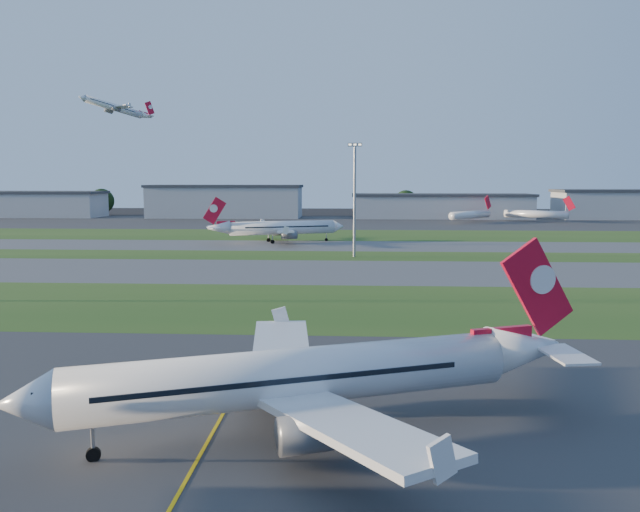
# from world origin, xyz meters

# --- Properties ---
(ground) EXTENTS (700.00, 700.00, 0.00)m
(ground) POSITION_xyz_m (0.00, 0.00, 0.00)
(ground) COLOR black
(ground) RESTS_ON ground
(apron_near) EXTENTS (300.00, 70.00, 0.01)m
(apron_near) POSITION_xyz_m (0.00, 0.00, 0.01)
(apron_near) COLOR #333335
(apron_near) RESTS_ON ground
(grass_strip_a) EXTENTS (300.00, 34.00, 0.01)m
(grass_strip_a) POSITION_xyz_m (0.00, 52.00, 0.01)
(grass_strip_a) COLOR #274F1A
(grass_strip_a) RESTS_ON ground
(taxiway_a) EXTENTS (300.00, 32.00, 0.01)m
(taxiway_a) POSITION_xyz_m (0.00, 85.00, 0.01)
(taxiway_a) COLOR #515154
(taxiway_a) RESTS_ON ground
(grass_strip_b) EXTENTS (300.00, 18.00, 0.01)m
(grass_strip_b) POSITION_xyz_m (0.00, 110.00, 0.01)
(grass_strip_b) COLOR #274F1A
(grass_strip_b) RESTS_ON ground
(taxiway_b) EXTENTS (300.00, 26.00, 0.01)m
(taxiway_b) POSITION_xyz_m (0.00, 132.00, 0.01)
(taxiway_b) COLOR #515154
(taxiway_b) RESTS_ON ground
(grass_strip_c) EXTENTS (300.00, 40.00, 0.01)m
(grass_strip_c) POSITION_xyz_m (0.00, 165.00, 0.01)
(grass_strip_c) COLOR #274F1A
(grass_strip_c) RESTS_ON ground
(apron_far) EXTENTS (400.00, 80.00, 0.01)m
(apron_far) POSITION_xyz_m (0.00, 225.00, 0.01)
(apron_far) COLOR #333335
(apron_far) RESTS_ON ground
(yellow_line) EXTENTS (0.25, 60.00, 0.02)m
(yellow_line) POSITION_xyz_m (5.00, 0.00, 0.00)
(yellow_line) COLOR gold
(yellow_line) RESTS_ON ground
(airliner_parked) EXTENTS (36.07, 30.54, 11.79)m
(airliner_parked) POSITION_xyz_m (11.17, 7.52, 4.14)
(airliner_parked) COLOR white
(airliner_parked) RESTS_ON ground
(airliner_taxiing) EXTENTS (35.53, 30.05, 11.58)m
(airliner_taxiing) POSITION_xyz_m (-5.48, 140.21, 4.06)
(airliner_taxiing) COLOR white
(airliner_taxiing) RESTS_ON ground
(airliner_departing) EXTENTS (22.30, 19.73, 8.76)m
(airliner_departing) POSITION_xyz_m (-79.79, 212.82, 45.97)
(airliner_departing) COLOR white
(mini_jet_near) EXTENTS (21.02, 21.87, 9.48)m
(mini_jet_near) POSITION_xyz_m (63.04, 225.92, 3.28)
(mini_jet_near) COLOR white
(mini_jet_near) RESTS_ON ground
(mini_jet_far) EXTENTS (25.82, 15.45, 9.48)m
(mini_jet_far) POSITION_xyz_m (91.37, 231.72, 3.28)
(mini_jet_far) COLOR white
(mini_jet_far) RESTS_ON ground
(light_mast_centre) EXTENTS (3.20, 0.70, 25.80)m
(light_mast_centre) POSITION_xyz_m (15.00, 108.00, 14.81)
(light_mast_centre) COLOR gray
(light_mast_centre) RESTS_ON ground
(hangar_far_west) EXTENTS (91.80, 23.00, 12.20)m
(hangar_far_west) POSITION_xyz_m (-150.00, 255.00, 6.14)
(hangar_far_west) COLOR #9EA0A5
(hangar_far_west) RESTS_ON ground
(hangar_west) EXTENTS (71.40, 23.00, 15.20)m
(hangar_west) POSITION_xyz_m (-45.00, 255.00, 7.64)
(hangar_west) COLOR #9EA0A5
(hangar_west) RESTS_ON ground
(hangar_east) EXTENTS (81.60, 23.00, 11.20)m
(hangar_east) POSITION_xyz_m (55.00, 255.00, 5.64)
(hangar_east) COLOR #9EA0A5
(hangar_east) RESTS_ON ground
(tree_west) EXTENTS (12.10, 12.10, 13.20)m
(tree_west) POSITION_xyz_m (-110.00, 270.00, 7.14)
(tree_west) COLOR black
(tree_west) RESTS_ON ground
(tree_mid_west) EXTENTS (9.90, 9.90, 10.80)m
(tree_mid_west) POSITION_xyz_m (-20.00, 266.00, 5.84)
(tree_mid_west) COLOR black
(tree_mid_west) RESTS_ON ground
(tree_mid_east) EXTENTS (11.55, 11.55, 12.60)m
(tree_mid_east) POSITION_xyz_m (40.00, 269.00, 6.81)
(tree_mid_east) COLOR black
(tree_mid_east) RESTS_ON ground
(tree_east) EXTENTS (10.45, 10.45, 11.40)m
(tree_east) POSITION_xyz_m (115.00, 267.00, 6.16)
(tree_east) COLOR black
(tree_east) RESTS_ON ground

